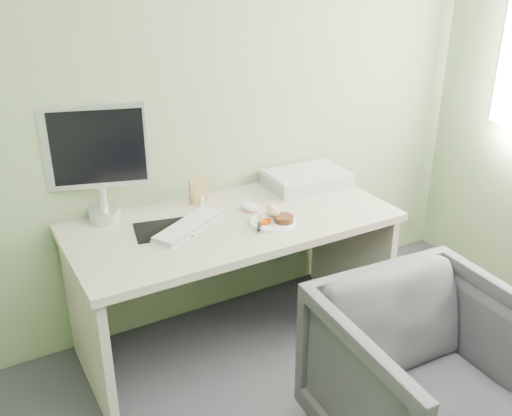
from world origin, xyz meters
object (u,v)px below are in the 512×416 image
plate (273,222)px  monitor (97,157)px  desk (233,252)px  scanner (306,179)px  desk_chair (428,380)px

plate → monitor: (-0.70, 0.45, 0.32)m
desk → plate: bearing=-40.9°
scanner → monitor: (-1.12, 0.12, 0.29)m
scanner → monitor: size_ratio=0.78×
plate → scanner: size_ratio=0.50×
scanner → desk: bearing=-157.6°
desk → scanner: bearing=19.2°
monitor → desk_chair: monitor is taller
desk → monitor: 0.81m
desk → monitor: (-0.55, 0.32, 0.51)m
desk → plate: size_ratio=7.07×
plate → desk_chair: (0.19, -0.90, -0.37)m
scanner → desk_chair: size_ratio=0.57×
desk_chair → plate: bearing=105.7°
scanner → desk_chair: 1.32m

